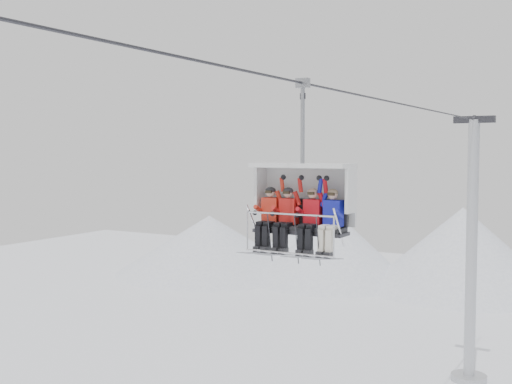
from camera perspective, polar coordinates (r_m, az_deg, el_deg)
The scene contains 8 objects.
ridgeline at distance 54.66m, azimuth 20.97°, elevation -5.94°, with size 72.00×21.00×7.00m.
lift_tower_right at distance 34.42m, azimuth 18.58°, elevation -6.49°, with size 2.00×1.80×13.48m.
haul_cable at distance 13.08m, azimuth -0.00°, elevation 10.53°, with size 0.06×0.06×50.00m, color #2D2D32.
chairlift_carrier at distance 15.06m, azimuth 4.34°, elevation -0.39°, with size 2.37×1.17×3.98m.
skier_far_left at distance 15.19m, azimuth 1.16°, elevation -2.11°, with size 0.41×1.69×1.62m.
skier_center_left at distance 14.97m, azimuth 2.74°, elevation -2.20°, with size 0.41×1.69×1.62m.
skier_center_right at distance 14.70m, azimuth 4.93°, elevation -2.32°, with size 0.41×1.69×1.62m.
skier_far_right at distance 14.50m, azimuth 6.70°, elevation -2.42°, with size 0.41×1.69×1.62m.
Camera 1 is at (6.43, -11.28, 11.74)m, focal length 45.00 mm.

